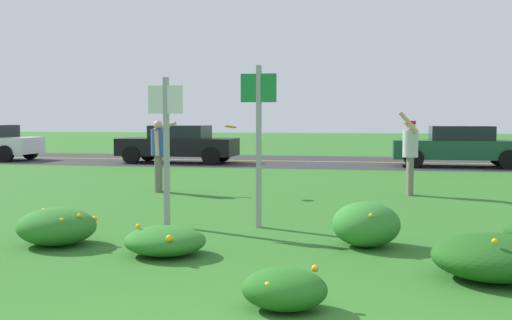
% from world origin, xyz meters
% --- Properties ---
extents(ground_plane, '(120.00, 120.00, 0.00)m').
position_xyz_m(ground_plane, '(0.00, 10.45, 0.00)').
color(ground_plane, '#2D6B23').
extents(highway_strip, '(120.00, 7.46, 0.01)m').
position_xyz_m(highway_strip, '(0.00, 20.90, 0.00)').
color(highway_strip, '#2D2D30').
rests_on(highway_strip, ground).
extents(highway_center_stripe, '(120.00, 0.16, 0.00)m').
position_xyz_m(highway_center_stripe, '(0.00, 20.90, 0.01)').
color(highway_center_stripe, yellow).
rests_on(highway_center_stripe, ground).
extents(daylily_clump_front_left, '(1.07, 1.00, 0.50)m').
position_xyz_m(daylily_clump_front_left, '(-3.60, 3.91, 0.25)').
color(daylily_clump_front_left, '#2D7526').
rests_on(daylily_clump_front_left, ground).
extents(daylily_clump_mid_center, '(0.77, 0.64, 0.38)m').
position_xyz_m(daylily_clump_mid_center, '(-0.16, 1.67, 0.19)').
color(daylily_clump_mid_center, '#23661E').
rests_on(daylily_clump_mid_center, ground).
extents(daylily_clump_front_center, '(0.91, 0.94, 0.60)m').
position_xyz_m(daylily_clump_front_center, '(0.51, 4.61, 0.30)').
color(daylily_clump_front_center, '#337F2D').
rests_on(daylily_clump_front_center, ground).
extents(daylily_clump_front_right, '(1.03, 0.96, 0.40)m').
position_xyz_m(daylily_clump_front_right, '(-1.95, 3.59, 0.18)').
color(daylily_clump_front_right, '#2D7526').
rests_on(daylily_clump_front_right, ground).
extents(daylily_clump_mid_right, '(1.29, 1.22, 0.52)m').
position_xyz_m(daylily_clump_mid_right, '(1.86, 3.12, 0.24)').
color(daylily_clump_mid_right, '#1E5619').
rests_on(daylily_clump_mid_right, ground).
extents(sign_post_near_path, '(0.56, 0.10, 2.36)m').
position_xyz_m(sign_post_near_path, '(-2.63, 5.61, 1.44)').
color(sign_post_near_path, '#93969B').
rests_on(sign_post_near_path, ground).
extents(sign_post_by_roadside, '(0.56, 0.10, 2.53)m').
position_xyz_m(sign_post_by_roadside, '(-1.17, 5.77, 1.54)').
color(sign_post_by_roadside, '#93969B').
rests_on(sign_post_by_roadside, ground).
extents(person_thrower_blue_shirt, '(0.57, 0.52, 1.67)m').
position_xyz_m(person_thrower_blue_shirt, '(-4.34, 9.97, 1.00)').
color(person_thrower_blue_shirt, '#2D4C9E').
rests_on(person_thrower_blue_shirt, ground).
extents(person_catcher_red_cap_gray_shirt, '(0.45, 0.51, 1.88)m').
position_xyz_m(person_catcher_red_cap_gray_shirt, '(1.37, 10.44, 1.02)').
color(person_catcher_red_cap_gray_shirt, '#B2B2B7').
rests_on(person_catcher_red_cap_gray_shirt, ground).
extents(frisbee_orange, '(0.28, 0.28, 0.09)m').
position_xyz_m(frisbee_orange, '(-2.61, 9.93, 1.53)').
color(frisbee_orange, orange).
extents(car_dark_green_center_left, '(4.50, 2.00, 1.45)m').
position_xyz_m(car_dark_green_center_left, '(3.50, 19.22, 0.74)').
color(car_dark_green_center_left, '#194C2D').
rests_on(car_dark_green_center_left, ground).
extents(car_black_center_right, '(4.50, 2.00, 1.45)m').
position_xyz_m(car_black_center_right, '(-6.88, 19.22, 0.74)').
color(car_black_center_right, black).
rests_on(car_black_center_right, ground).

